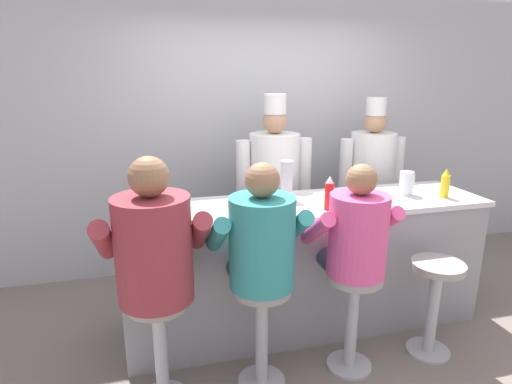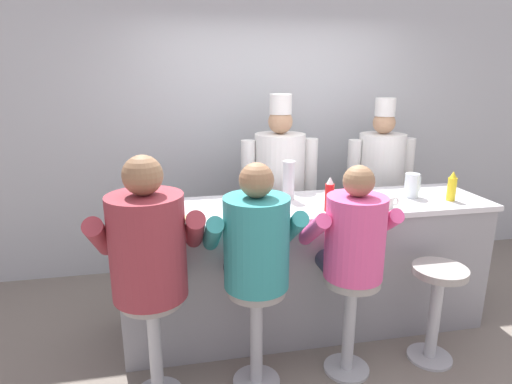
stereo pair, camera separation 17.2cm
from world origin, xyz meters
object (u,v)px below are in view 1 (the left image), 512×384
Objects in this scene: napkin_dispenser_chrome at (347,200)px; hot_sauce_bottle_orange at (348,192)px; breakfast_plate at (191,221)px; diner_seated_maroon at (154,255)px; cereal_bowl at (270,210)px; diner_seated_pink at (355,242)px; ketchup_bottle_red at (329,194)px; cook_in_whites_far at (371,179)px; mustard_bottle_yellow at (445,184)px; coffee_mug_white at (385,200)px; water_pitcher_clear at (406,183)px; cup_stack_steel at (287,180)px; cook_in_whites_near at (274,185)px; diner_seated_teal at (261,249)px; empty_stool_round at (435,294)px.

hot_sauce_bottle_orange is at bearing 60.91° from napkin_dispenser_chrome.
breakfast_plate is 0.40m from diner_seated_maroon.
diner_seated_pink reaches higher than cereal_bowl.
napkin_dispenser_chrome is at bearing 1.11° from breakfast_plate.
cook_in_whites_far is at bearing 47.90° from ketchup_bottle_red.
coffee_mug_white is at bearing -171.41° from mustard_bottle_yellow.
hot_sauce_bottle_orange is at bearing 33.81° from ketchup_bottle_red.
diner_seated_pink is at bearing -110.73° from hot_sauce_bottle_orange.
breakfast_plate is 0.15× the size of diner_seated_maroon.
cook_in_whites_far is (0.77, 1.02, -0.13)m from napkin_dispenser_chrome.
water_pitcher_clear is at bearing 149.99° from mustard_bottle_yellow.
water_pitcher_clear is 0.97m from cup_stack_steel.
cook_in_whites_near reaches higher than water_pitcher_clear.
cup_stack_steel reaches higher than hot_sauce_bottle_orange.
cereal_bowl is at bearing 173.98° from napkin_dispenser_chrome.
diner_seated_teal is at bearing -157.37° from water_pitcher_clear.
cereal_bowl reaches higher than empty_stool_round.
cook_in_whites_near is (-0.35, 0.76, -0.11)m from hot_sauce_bottle_orange.
mustard_bottle_yellow is at bearing -6.16° from hot_sauce_bottle_orange.
breakfast_plate reaches higher than empty_stool_round.
breakfast_plate is at bearing -178.89° from napkin_dispenser_chrome.
coffee_mug_white is at bearing -38.36° from hot_sauce_bottle_orange.
diner_seated_pink is at bearing 177.18° from empty_stool_round.
napkin_dispenser_chrome is (1.11, 0.02, 0.05)m from breakfast_plate.
cook_in_whites_far is (1.88, 1.04, -0.08)m from breakfast_plate.
breakfast_plate is 2.15m from cook_in_whites_far.
hot_sauce_bottle_orange reaches higher than empty_stool_round.
cook_in_whites_far is at bearing 52.80° from napkin_dispenser_chrome.
diner_seated_pink is at bearing -0.21° from diner_seated_teal.
coffee_mug_white is at bearing 11.33° from diner_seated_maroon.
ketchup_bottle_red is at bearing -164.77° from water_pitcher_clear.
diner_seated_maroon is (-0.25, -0.31, -0.07)m from breakfast_plate.
mustard_bottle_yellow is at bearing 3.61° from ketchup_bottle_red.
cook_in_whites_far is at bearing 79.93° from water_pitcher_clear.
cook_in_whites_near is at bearing 141.51° from water_pitcher_clear.
napkin_dispenser_chrome is 0.39m from diner_seated_pink.
cook_in_whites_near reaches higher than diner_seated_pink.
diner_seated_maroon is at bearing -163.84° from ketchup_bottle_red.
cup_stack_steel is (0.78, 0.39, 0.14)m from breakfast_plate.
hot_sauce_bottle_orange is 0.47m from cup_stack_steel.
napkin_dispenser_chrome is at bearing 73.90° from diner_seated_pink.
diner_seated_maroon is at bearing 178.88° from empty_stool_round.
empty_stool_round is (0.63, -0.03, -0.44)m from diner_seated_pink.
diner_seated_teal is at bearing -155.14° from napkin_dispenser_chrome.
diner_seated_pink is (-0.98, -0.43, -0.22)m from mustard_bottle_yellow.
napkin_dispenser_chrome is at bearing -127.20° from cook_in_whites_far.
cook_in_whites_near reaches higher than empty_stool_round.
napkin_dispenser_chrome is (-0.10, -0.17, -0.01)m from hot_sauce_bottle_orange.
hot_sauce_bottle_orange is 0.84m from cook_in_whites_near.
cup_stack_steel is at bearing 149.96° from coffee_mug_white.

